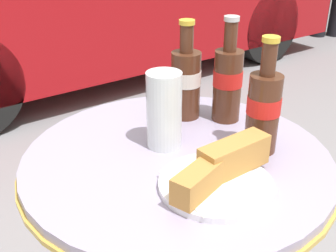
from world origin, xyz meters
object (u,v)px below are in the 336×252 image
cola_bottle_center (228,81)px  lunch_plate_near (219,174)px  cola_bottle_left (263,108)px  cola_bottle_right (186,80)px  bistro_table (176,239)px  drinking_glass (165,113)px

cola_bottle_center → lunch_plate_near: size_ratio=1.05×
cola_bottle_left → cola_bottle_right: bearing=95.7°
bistro_table → cola_bottle_right: size_ratio=3.29×
bistro_table → lunch_plate_near: lunch_plate_near is taller
cola_bottle_right → lunch_plate_near: cola_bottle_right is taller
cola_bottle_left → cola_bottle_right: (-0.02, 0.22, -0.00)m
cola_bottle_right → drinking_glass: 0.15m
cola_bottle_right → cola_bottle_center: 0.10m
cola_bottle_left → lunch_plate_near: (-0.16, -0.05, -0.07)m
cola_bottle_right → lunch_plate_near: (-0.13, -0.27, -0.07)m
cola_bottle_center → cola_bottle_right: bearing=133.8°
bistro_table → cola_bottle_center: bearing=18.5°
cola_bottle_right → drinking_glass: bearing=-144.2°
bistro_table → cola_bottle_left: size_ratio=3.21×
cola_bottle_right → cola_bottle_center: (0.07, -0.07, 0.00)m
bistro_table → lunch_plate_near: (-0.01, -0.13, 0.25)m
bistro_table → cola_bottle_center: 0.38m
cola_bottle_center → lunch_plate_near: 0.29m
cola_bottle_center → lunch_plate_near: (-0.20, -0.20, -0.07)m
cola_bottle_center → drinking_glass: cola_bottle_center is taller
cola_bottle_right → cola_bottle_left: bearing=-84.3°
cola_bottle_center → drinking_glass: (-0.19, -0.02, -0.02)m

